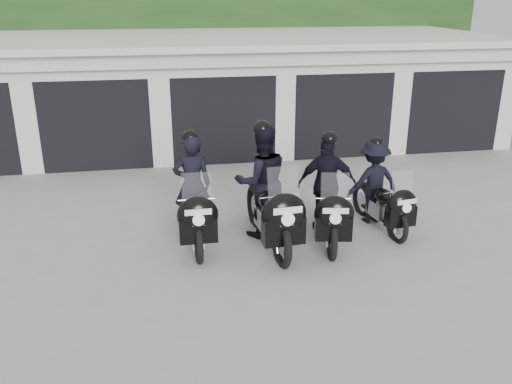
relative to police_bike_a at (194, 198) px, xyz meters
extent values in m
plane|color=#9C9C97|center=(1.08, -1.03, -0.78)|extent=(80.00, 80.00, 0.00)
cube|color=silver|center=(1.08, 7.47, 0.62)|extent=(16.00, 6.00, 2.80)
cube|color=silver|center=(1.08, 7.27, 2.10)|extent=(16.40, 6.80, 0.16)
cube|color=silver|center=(1.08, 4.22, 1.87)|extent=(16.40, 0.12, 0.40)
cube|color=black|center=(1.08, 4.45, -0.66)|extent=(16.00, 0.06, 0.24)
cube|color=silver|center=(-3.57, 4.62, 0.62)|extent=(0.50, 0.50, 2.80)
cube|color=black|center=(-2.02, 5.67, 0.32)|extent=(2.60, 2.60, 2.20)
cube|color=silver|center=(-2.02, 4.62, 1.72)|extent=(2.60, 0.50, 0.60)
cube|color=silver|center=(-0.47, 4.62, 0.62)|extent=(0.50, 0.50, 2.80)
cube|color=black|center=(1.08, 5.67, 0.32)|extent=(2.60, 2.60, 2.20)
cube|color=silver|center=(1.08, 4.62, 1.72)|extent=(2.60, 0.50, 0.60)
cube|color=silver|center=(2.63, 4.62, 0.62)|extent=(0.50, 0.50, 2.80)
cube|color=black|center=(4.18, 5.67, 0.32)|extent=(2.60, 2.60, 2.20)
cube|color=silver|center=(4.18, 4.62, 1.72)|extent=(2.60, 0.50, 0.60)
cube|color=silver|center=(5.73, 4.62, 0.62)|extent=(0.50, 0.50, 2.80)
cube|color=black|center=(7.28, 5.67, 0.32)|extent=(2.60, 2.60, 2.20)
cube|color=silver|center=(7.28, 4.62, 1.72)|extent=(2.60, 0.50, 0.60)
cube|color=silver|center=(8.83, 4.62, 0.62)|extent=(0.50, 0.50, 2.80)
cube|color=#183714|center=(1.08, 11.47, 1.37)|extent=(20.00, 2.00, 4.30)
cylinder|color=black|center=(-5.42, 12.97, 0.87)|extent=(0.24, 0.24, 3.30)
cylinder|color=black|center=(4.08, 12.97, 0.87)|extent=(0.24, 0.24, 3.30)
cylinder|color=black|center=(8.58, 12.97, 0.87)|extent=(0.24, 0.24, 3.30)
torus|color=black|center=(0.00, -0.75, -0.46)|extent=(0.12, 0.76, 0.76)
torus|color=black|center=(0.00, 0.75, -0.46)|extent=(0.12, 0.76, 0.76)
cube|color=#96969B|center=(0.00, 0.02, -0.39)|extent=(0.27, 0.58, 0.33)
cube|color=black|center=(0.00, 0.00, -0.55)|extent=(0.09, 1.36, 0.06)
ellipsoid|color=black|center=(0.00, -0.16, -0.03)|extent=(0.34, 0.60, 0.30)
cube|color=black|center=(0.00, 0.29, -0.01)|extent=(0.27, 0.58, 0.10)
ellipsoid|color=black|center=(0.00, -0.84, 0.03)|extent=(0.66, 0.35, 0.63)
cube|color=black|center=(0.00, -0.84, -0.21)|extent=(0.61, 0.23, 0.42)
cube|color=#B2BFC6|center=(0.00, -0.81, 0.45)|extent=(0.46, 0.12, 0.53)
cylinder|color=silver|center=(0.00, -0.63, 0.22)|extent=(0.59, 0.03, 0.03)
cube|color=white|center=(0.00, -1.02, 0.16)|extent=(0.42, 0.02, 0.09)
cube|color=white|center=(0.00, -0.99, -0.03)|extent=(0.19, 0.02, 0.10)
imported|color=black|center=(0.00, 0.31, 0.13)|extent=(0.67, 0.44, 1.84)
sphere|color=black|center=(0.00, 0.31, 0.99)|extent=(0.28, 0.28, 0.28)
torus|color=black|center=(1.30, -1.13, -0.43)|extent=(0.20, 0.84, 0.84)
torus|color=black|center=(1.16, 0.52, -0.43)|extent=(0.20, 0.84, 0.84)
cube|color=#96969B|center=(1.23, -0.28, -0.35)|extent=(0.35, 0.65, 0.37)
cube|color=black|center=(1.23, -0.30, -0.53)|extent=(0.22, 1.49, 0.07)
ellipsoid|color=black|center=(1.24, -0.48, 0.04)|extent=(0.43, 0.69, 0.33)
cube|color=black|center=(1.20, 0.02, 0.06)|extent=(0.35, 0.65, 0.11)
ellipsoid|color=black|center=(1.31, -1.22, 0.11)|extent=(0.75, 0.44, 0.69)
cube|color=black|center=(1.31, -1.22, -0.15)|extent=(0.68, 0.31, 0.46)
cube|color=#B2BFC6|center=(1.30, -1.18, 0.57)|extent=(0.51, 0.18, 0.59)
cylinder|color=silver|center=(1.29, -0.99, 0.32)|extent=(0.64, 0.09, 0.03)
cube|color=white|center=(1.32, -1.41, 0.25)|extent=(0.46, 0.06, 0.10)
cube|color=white|center=(1.32, -1.38, 0.04)|extent=(0.21, 0.03, 0.11)
imported|color=black|center=(1.20, 0.04, 0.22)|extent=(1.04, 0.84, 2.01)
sphere|color=black|center=(1.20, 0.04, 1.16)|extent=(0.31, 0.31, 0.31)
torus|color=black|center=(2.17, -1.04, -0.47)|extent=(0.25, 0.75, 0.75)
torus|color=black|center=(2.46, 0.40, -0.47)|extent=(0.25, 0.75, 0.75)
cube|color=#96969B|center=(2.32, -0.30, -0.40)|extent=(0.37, 0.60, 0.33)
cube|color=black|center=(2.31, -0.32, -0.56)|extent=(0.34, 1.32, 0.06)
ellipsoid|color=black|center=(2.28, -0.47, -0.05)|extent=(0.44, 0.64, 0.29)
cube|color=black|center=(2.37, -0.04, -0.03)|extent=(0.37, 0.60, 0.10)
ellipsoid|color=black|center=(2.16, -1.12, 0.01)|extent=(0.70, 0.46, 0.61)
cube|color=black|center=(2.16, -1.12, -0.22)|extent=(0.62, 0.34, 0.41)
cube|color=#B2BFC6|center=(2.16, -1.09, 0.42)|extent=(0.46, 0.20, 0.52)
cylinder|color=silver|center=(2.19, -0.92, 0.20)|extent=(0.57, 0.14, 0.03)
cube|color=white|center=(2.12, -1.29, 0.13)|extent=(0.40, 0.09, 0.09)
cube|color=white|center=(2.13, -1.26, -0.05)|extent=(0.18, 0.05, 0.10)
imported|color=black|center=(2.37, -0.02, 0.11)|extent=(1.15, 0.79, 1.79)
sphere|color=black|center=(2.37, -0.02, 0.95)|extent=(0.28, 0.28, 0.28)
torus|color=black|center=(3.48, -0.65, -0.50)|extent=(0.18, 0.67, 0.66)
torus|color=black|center=(3.32, 0.64, -0.50)|extent=(0.18, 0.67, 0.66)
cube|color=#96969B|center=(3.40, 0.02, -0.44)|extent=(0.30, 0.52, 0.29)
cube|color=black|center=(3.40, 0.00, -0.59)|extent=(0.22, 1.17, 0.05)
ellipsoid|color=black|center=(3.42, -0.14, -0.13)|extent=(0.36, 0.55, 0.26)
cube|color=black|center=(3.37, 0.25, -0.12)|extent=(0.30, 0.52, 0.09)
ellipsoid|color=black|center=(3.49, -0.72, -0.08)|extent=(0.60, 0.37, 0.54)
cube|color=black|center=(3.49, -0.72, -0.29)|extent=(0.55, 0.27, 0.36)
cube|color=#B2BFC6|center=(3.49, -0.69, 0.28)|extent=(0.41, 0.16, 0.46)
cylinder|color=silver|center=(3.47, -0.54, 0.08)|extent=(0.50, 0.09, 0.03)
cube|color=white|center=(3.51, -0.87, 0.03)|extent=(0.36, 0.06, 0.08)
cube|color=white|center=(3.51, -0.84, -0.13)|extent=(0.16, 0.03, 0.09)
imported|color=black|center=(3.36, 0.27, 0.01)|extent=(1.08, 0.66, 1.59)
sphere|color=black|center=(3.36, 0.27, 0.75)|extent=(0.24, 0.24, 0.24)
camera|label=1|loc=(-0.48, -8.75, 3.34)|focal=38.00mm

